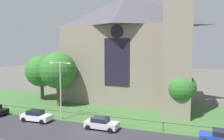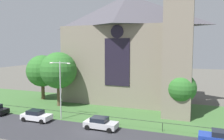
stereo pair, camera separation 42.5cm
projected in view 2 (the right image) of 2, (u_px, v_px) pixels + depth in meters
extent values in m
plane|color=#56544C|center=(118.00, 109.00, 37.80)|extent=(160.00, 160.00, 0.00)
cube|color=#2D2D33|center=(84.00, 136.00, 26.60)|extent=(120.00, 8.00, 0.01)
cube|color=#3D6633|center=(113.00, 113.00, 35.93)|extent=(120.00, 20.00, 0.01)
cube|color=gray|center=(127.00, 64.00, 44.25)|extent=(22.00, 12.00, 14.00)
pyramid|color=#47444C|center=(128.00, 11.00, 43.25)|extent=(22.00, 12.00, 6.00)
cube|color=black|center=(117.00, 62.00, 38.54)|extent=(4.40, 0.16, 8.00)
cylinder|color=black|center=(117.00, 32.00, 38.02)|extent=(2.20, 0.15, 2.20)
cube|color=gray|center=(178.00, 56.00, 33.15)|extent=(4.00, 4.00, 18.00)
cylinder|color=black|center=(95.00, 115.00, 30.89)|extent=(35.66, 0.05, 0.05)
cylinder|color=black|center=(41.00, 113.00, 34.01)|extent=(0.07, 0.07, 1.10)
cylinder|color=black|center=(96.00, 119.00, 30.94)|extent=(0.06, 0.07, 1.10)
cylinder|color=black|center=(162.00, 127.00, 27.87)|extent=(0.07, 0.07, 1.10)
cylinder|color=brown|center=(43.00, 91.00, 45.15)|extent=(0.65, 0.65, 3.30)
sphere|color=#2D6B28|center=(42.00, 71.00, 44.76)|extent=(6.16, 6.16, 6.16)
cylinder|color=brown|center=(180.00, 109.00, 33.08)|extent=(0.64, 0.64, 2.80)
sphere|color=#2D6B28|center=(181.00, 88.00, 32.78)|extent=(4.31, 4.31, 4.31)
cylinder|color=brown|center=(59.00, 95.00, 40.08)|extent=(0.71, 0.71, 3.87)
sphere|color=#2D6B28|center=(59.00, 70.00, 39.65)|extent=(6.31, 6.31, 6.31)
cylinder|color=#B2B2B7|center=(60.00, 91.00, 32.33)|extent=(0.16, 0.16, 8.25)
cylinder|color=#B2B2B7|center=(56.00, 63.00, 32.17)|extent=(1.40, 0.10, 0.10)
cylinder|color=#B2B2B7|center=(64.00, 63.00, 31.69)|extent=(1.40, 0.10, 0.10)
ellipsoid|color=white|center=(51.00, 63.00, 32.42)|extent=(0.57, 0.26, 0.20)
ellipsoid|color=white|center=(69.00, 63.00, 31.46)|extent=(0.57, 0.26, 0.20)
cylinder|color=black|center=(7.00, 112.00, 35.38)|extent=(0.65, 0.24, 0.64)
cube|color=silver|center=(37.00, 117.00, 31.90)|extent=(4.22, 1.85, 0.70)
cube|color=black|center=(35.00, 112.00, 31.91)|extent=(2.02, 1.62, 0.55)
cylinder|color=black|center=(49.00, 118.00, 32.29)|extent=(0.64, 0.23, 0.64)
cylinder|color=black|center=(41.00, 122.00, 30.60)|extent=(0.64, 0.23, 0.64)
cylinder|color=black|center=(32.00, 116.00, 33.26)|extent=(0.64, 0.23, 0.64)
cylinder|color=black|center=(24.00, 119.00, 31.58)|extent=(0.64, 0.23, 0.64)
cube|color=#B7B7BC|center=(101.00, 124.00, 28.70)|extent=(4.23, 1.87, 0.70)
cube|color=black|center=(99.00, 119.00, 28.71)|extent=(2.03, 1.63, 0.55)
cylinder|color=black|center=(114.00, 126.00, 29.03)|extent=(0.64, 0.23, 0.64)
cylinder|color=black|center=(109.00, 131.00, 27.36)|extent=(0.64, 0.23, 0.64)
cylinder|color=black|center=(94.00, 123.00, 30.09)|extent=(0.64, 0.23, 0.64)
cylinder|color=black|center=(87.00, 127.00, 28.42)|extent=(0.64, 0.23, 0.64)
cube|color=#1E3899|center=(220.00, 139.00, 24.15)|extent=(4.26, 1.96, 0.70)
cube|color=black|center=(222.00, 133.00, 24.02)|extent=(2.06, 1.67, 0.55)
cylinder|color=black|center=(205.00, 136.00, 25.57)|extent=(0.65, 0.24, 0.64)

